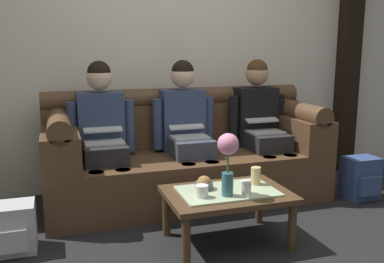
{
  "coord_description": "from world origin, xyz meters",
  "views": [
    {
      "loc": [
        -1.08,
        -2.34,
        1.33
      ],
      "look_at": [
        -0.06,
        0.8,
        0.68
      ],
      "focal_mm": 39.98,
      "sensor_mm": 36.0,
      "label": 1
    }
  ],
  "objects_px": {
    "person_left": "(103,130)",
    "person_middle": "(186,125)",
    "backpack_left": "(11,229)",
    "person_right": "(260,121)",
    "cup_near_right": "(246,187)",
    "coffee_table": "(227,198)",
    "flower_vase": "(228,154)",
    "backpack_right": "(361,178)",
    "cup_far_center": "(256,176)",
    "snack_bowl": "(204,184)",
    "couch": "(186,158)",
    "cup_near_left": "(202,191)"
  },
  "relations": [
    {
      "from": "backpack_right",
      "to": "person_left",
      "type": "bearing_deg",
      "value": 167.15
    },
    {
      "from": "cup_far_center",
      "to": "backpack_right",
      "type": "height_order",
      "value": "cup_far_center"
    },
    {
      "from": "backpack_left",
      "to": "person_middle",
      "type": "bearing_deg",
      "value": 24.58
    },
    {
      "from": "person_middle",
      "to": "backpack_right",
      "type": "xyz_separation_m",
      "value": [
        1.47,
        -0.5,
        -0.47
      ]
    },
    {
      "from": "coffee_table",
      "to": "cup_near_right",
      "type": "distance_m",
      "value": 0.17
    },
    {
      "from": "couch",
      "to": "snack_bowl",
      "type": "height_order",
      "value": "couch"
    },
    {
      "from": "person_right",
      "to": "cup_near_right",
      "type": "relative_size",
      "value": 13.97
    },
    {
      "from": "person_middle",
      "to": "cup_near_right",
      "type": "bearing_deg",
      "value": -85.07
    },
    {
      "from": "cup_near_left",
      "to": "person_middle",
      "type": "bearing_deg",
      "value": 78.4
    },
    {
      "from": "person_middle",
      "to": "person_right",
      "type": "height_order",
      "value": "same"
    },
    {
      "from": "person_left",
      "to": "backpack_right",
      "type": "xyz_separation_m",
      "value": [
        2.19,
        -0.5,
        -0.47
      ]
    },
    {
      "from": "cup_near_right",
      "to": "flower_vase",
      "type": "bearing_deg",
      "value": 178.74
    },
    {
      "from": "snack_bowl",
      "to": "cup_far_center",
      "type": "xyz_separation_m",
      "value": [
        0.38,
        -0.01,
        0.03
      ]
    },
    {
      "from": "cup_near_left",
      "to": "backpack_right",
      "type": "bearing_deg",
      "value": 17.2
    },
    {
      "from": "coffee_table",
      "to": "couch",
      "type": "bearing_deg",
      "value": 90.0
    },
    {
      "from": "person_left",
      "to": "person_middle",
      "type": "relative_size",
      "value": 1.0
    },
    {
      "from": "person_middle",
      "to": "cup_far_center",
      "type": "xyz_separation_m",
      "value": [
        0.24,
        -0.89,
        -0.22
      ]
    },
    {
      "from": "cup_near_left",
      "to": "person_left",
      "type": "bearing_deg",
      "value": 116.52
    },
    {
      "from": "person_middle",
      "to": "person_left",
      "type": "bearing_deg",
      "value": -179.98
    },
    {
      "from": "person_right",
      "to": "snack_bowl",
      "type": "height_order",
      "value": "person_right"
    },
    {
      "from": "couch",
      "to": "person_middle",
      "type": "distance_m",
      "value": 0.29
    },
    {
      "from": "coffee_table",
      "to": "cup_near_left",
      "type": "relative_size",
      "value": 10.07
    },
    {
      "from": "backpack_right",
      "to": "cup_near_right",
      "type": "bearing_deg",
      "value": -158.38
    },
    {
      "from": "coffee_table",
      "to": "cup_near_left",
      "type": "height_order",
      "value": "cup_near_left"
    },
    {
      "from": "person_middle",
      "to": "couch",
      "type": "bearing_deg",
      "value": 90.0
    },
    {
      "from": "person_left",
      "to": "coffee_table",
      "type": "relative_size",
      "value": 1.46
    },
    {
      "from": "person_right",
      "to": "person_left",
      "type": "bearing_deg",
      "value": 180.0
    },
    {
      "from": "person_middle",
      "to": "backpack_right",
      "type": "distance_m",
      "value": 1.63
    },
    {
      "from": "coffee_table",
      "to": "cup_far_center",
      "type": "xyz_separation_m",
      "value": [
        0.24,
        0.06,
        0.12
      ]
    },
    {
      "from": "cup_far_center",
      "to": "flower_vase",
      "type": "bearing_deg",
      "value": -150.76
    },
    {
      "from": "person_middle",
      "to": "coffee_table",
      "type": "relative_size",
      "value": 1.46
    },
    {
      "from": "backpack_left",
      "to": "person_right",
      "type": "bearing_deg",
      "value": 16.82
    },
    {
      "from": "person_left",
      "to": "person_middle",
      "type": "distance_m",
      "value": 0.72
    },
    {
      "from": "couch",
      "to": "person_right",
      "type": "relative_size",
      "value": 1.96
    },
    {
      "from": "person_middle",
      "to": "backpack_left",
      "type": "height_order",
      "value": "person_middle"
    },
    {
      "from": "flower_vase",
      "to": "cup_near_left",
      "type": "height_order",
      "value": "flower_vase"
    },
    {
      "from": "cup_far_center",
      "to": "backpack_right",
      "type": "relative_size",
      "value": 0.33
    },
    {
      "from": "person_left",
      "to": "person_middle",
      "type": "bearing_deg",
      "value": 0.02
    },
    {
      "from": "person_right",
      "to": "cup_near_right",
      "type": "xyz_separation_m",
      "value": [
        -0.63,
        -1.05,
        -0.24
      ]
    },
    {
      "from": "cup_near_left",
      "to": "cup_far_center",
      "type": "height_order",
      "value": "cup_far_center"
    },
    {
      "from": "flower_vase",
      "to": "cup_near_left",
      "type": "bearing_deg",
      "value": 171.8
    },
    {
      "from": "snack_bowl",
      "to": "cup_far_center",
      "type": "bearing_deg",
      "value": -2.18
    },
    {
      "from": "person_left",
      "to": "person_right",
      "type": "relative_size",
      "value": 1.0
    },
    {
      "from": "person_middle",
      "to": "coffee_table",
      "type": "height_order",
      "value": "person_middle"
    },
    {
      "from": "flower_vase",
      "to": "cup_far_center",
      "type": "xyz_separation_m",
      "value": [
        0.28,
        0.16,
        -0.22
      ]
    },
    {
      "from": "person_middle",
      "to": "cup_near_left",
      "type": "height_order",
      "value": "person_middle"
    },
    {
      "from": "person_left",
      "to": "backpack_right",
      "type": "height_order",
      "value": "person_left"
    },
    {
      "from": "snack_bowl",
      "to": "backpack_right",
      "type": "distance_m",
      "value": 1.67
    },
    {
      "from": "person_left",
      "to": "cup_near_right",
      "type": "relative_size",
      "value": 13.97
    },
    {
      "from": "person_middle",
      "to": "flower_vase",
      "type": "relative_size",
      "value": 2.94
    }
  ]
}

